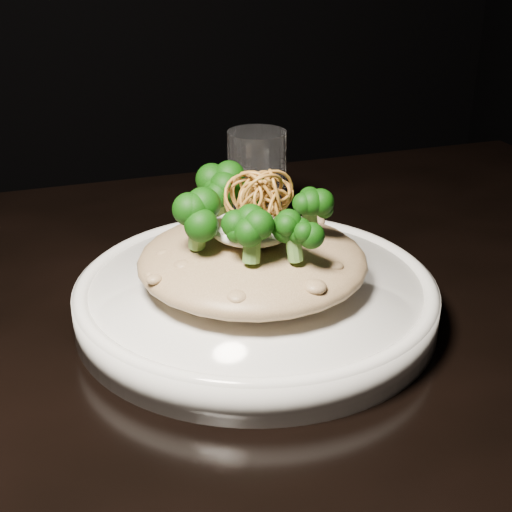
% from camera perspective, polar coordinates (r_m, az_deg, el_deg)
% --- Properties ---
extents(table, '(1.10, 0.80, 0.75)m').
position_cam_1_polar(table, '(0.63, -2.15, -12.42)').
color(table, black).
rests_on(table, ground).
extents(plate, '(0.30, 0.30, 0.03)m').
position_cam_1_polar(plate, '(0.59, 0.00, -3.47)').
color(plate, white).
rests_on(plate, table).
extents(risotto, '(0.19, 0.19, 0.04)m').
position_cam_1_polar(risotto, '(0.58, -0.28, -0.34)').
color(risotto, brown).
rests_on(risotto, plate).
extents(broccoli, '(0.12, 0.12, 0.04)m').
position_cam_1_polar(broccoli, '(0.56, -0.18, 3.47)').
color(broccoli, black).
rests_on(broccoli, risotto).
extents(cheese, '(0.07, 0.07, 0.02)m').
position_cam_1_polar(cheese, '(0.56, -0.32, 2.25)').
color(cheese, white).
rests_on(cheese, risotto).
extents(shallots, '(0.06, 0.06, 0.04)m').
position_cam_1_polar(shallots, '(0.56, 0.42, 5.19)').
color(shallots, brown).
rests_on(shallots, cheese).
extents(drinking_glass, '(0.08, 0.08, 0.11)m').
position_cam_1_polar(drinking_glass, '(0.75, 0.07, 5.95)').
color(drinking_glass, white).
rests_on(drinking_glass, table).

